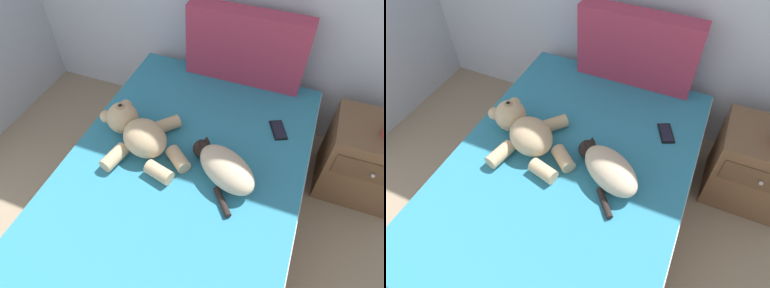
% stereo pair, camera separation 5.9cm
% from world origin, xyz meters
% --- Properties ---
extents(bed, '(1.27, 2.09, 0.48)m').
position_xyz_m(bed, '(1.56, 2.97, 0.24)').
color(bed, brown).
rests_on(bed, ground_plane).
extents(patterned_cushion, '(0.74, 0.13, 0.47)m').
position_xyz_m(patterned_cushion, '(1.65, 3.93, 0.72)').
color(patterned_cushion, '#A5334C').
rests_on(patterned_cushion, bed).
extents(cat, '(0.41, 0.39, 0.15)m').
position_xyz_m(cat, '(1.77, 3.13, 0.56)').
color(cat, '#C6B293').
rests_on(cat, bed).
extents(teddy_bear, '(0.58, 0.47, 0.19)m').
position_xyz_m(teddy_bear, '(1.28, 3.18, 0.57)').
color(teddy_bear, tan).
rests_on(teddy_bear, bed).
extents(cell_phone, '(0.13, 0.16, 0.01)m').
position_xyz_m(cell_phone, '(1.97, 3.54, 0.49)').
color(cell_phone, black).
rests_on(cell_phone, bed).
extents(nightstand, '(0.49, 0.42, 0.53)m').
position_xyz_m(nightstand, '(2.52, 3.71, 0.27)').
color(nightstand, brown).
rests_on(nightstand, ground_plane).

